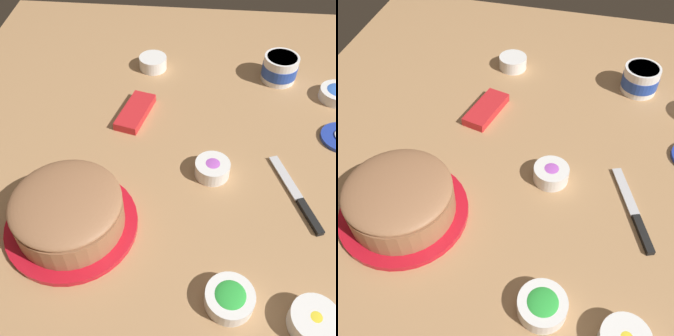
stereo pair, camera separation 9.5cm
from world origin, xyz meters
TOP-DOWN VIEW (x-y plane):
  - ground_plane at (0.00, 0.00)m, footprint 1.54×1.54m
  - frosted_cake at (-0.24, 0.30)m, footprint 0.29×0.29m
  - frosting_tub at (0.34, -0.19)m, footprint 0.11×0.11m
  - spreading_knife at (-0.13, -0.20)m, footprint 0.23×0.10m
  - sprinkle_bowl_rainbow at (-0.06, -0.00)m, footprint 0.08×0.08m
  - sprinkle_bowl_green at (-0.38, -0.04)m, footprint 0.09×0.09m
  - sprinkle_bowl_orange at (0.37, 0.20)m, footprint 0.09×0.09m
  - candy_box_lower at (0.13, 0.22)m, footprint 0.17×0.10m

SIDE VIEW (x-z plane):
  - ground_plane at x=0.00m, z-range 0.00..0.00m
  - spreading_knife at x=-0.13m, z-range 0.00..0.01m
  - candy_box_lower at x=0.13m, z-range 0.00..0.02m
  - sprinkle_bowl_green at x=-0.38m, z-range 0.00..0.04m
  - sprinkle_bowl_orange at x=0.37m, z-range 0.00..0.04m
  - sprinkle_bowl_rainbow at x=-0.06m, z-range 0.00..0.04m
  - frosting_tub at x=0.34m, z-range 0.00..0.08m
  - frosted_cake at x=-0.24m, z-range 0.00..0.10m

